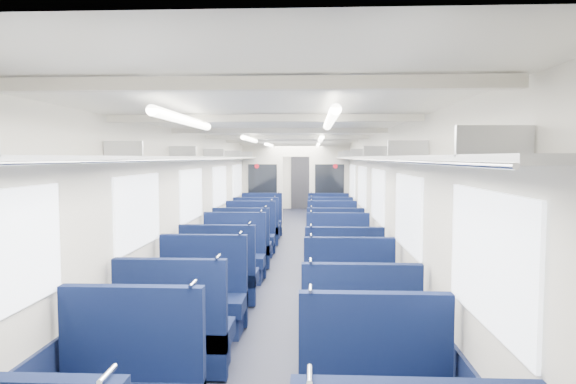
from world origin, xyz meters
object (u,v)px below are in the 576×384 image
(bulkhead, at_px, (296,186))
(seat_7, at_px, (350,307))
(seat_12, at_px, (242,248))
(seat_15, at_px, (332,238))
(seat_8, at_px, (220,278))
(seat_6, at_px, (202,302))
(seat_10, at_px, (234,260))
(seat_9, at_px, (343,282))
(seat_14, at_px, (250,238))
(seat_17, at_px, (330,229))
(seat_11, at_px, (338,261))
(seat_4, at_px, (175,337))
(seat_19, at_px, (329,224))
(seat_13, at_px, (335,249))
(seat_16, at_px, (257,230))
(seat_18, at_px, (261,223))
(end_door, at_px, (301,183))
(seat_5, at_px, (359,345))

(bulkhead, xyz_separation_m, seat_7, (0.83, -7.72, -0.89))
(seat_12, distance_m, seat_15, 2.07)
(bulkhead, relative_size, seat_7, 2.49)
(bulkhead, relative_size, seat_8, 2.49)
(seat_6, relative_size, seat_8, 1.00)
(seat_10, height_order, seat_12, same)
(seat_9, height_order, seat_14, same)
(seat_10, relative_size, seat_17, 1.00)
(seat_8, height_order, seat_11, same)
(bulkhead, height_order, seat_4, bulkhead)
(seat_12, height_order, seat_19, same)
(seat_12, bearing_deg, seat_4, -90.00)
(seat_6, xyz_separation_m, seat_17, (1.66, 5.80, 0.00))
(bulkhead, relative_size, seat_13, 2.49)
(seat_4, height_order, seat_9, same)
(seat_6, bearing_deg, seat_16, 90.00)
(seat_14, relative_size, seat_16, 1.00)
(seat_13, bearing_deg, seat_7, -90.00)
(seat_4, xyz_separation_m, seat_19, (1.66, 7.87, 0.00))
(seat_18, bearing_deg, seat_17, -30.14)
(seat_7, relative_size, seat_13, 1.00)
(seat_13, bearing_deg, seat_8, -126.02)
(seat_4, bearing_deg, seat_9, 51.29)
(seat_15, bearing_deg, seat_9, -90.00)
(seat_6, height_order, seat_11, same)
(seat_13, height_order, seat_16, same)
(seat_15, bearing_deg, seat_6, -109.94)
(seat_13, distance_m, seat_14, 1.97)
(seat_14, relative_size, seat_15, 1.00)
(bulkhead, xyz_separation_m, seat_14, (-0.83, -3.14, -0.89))
(seat_18, bearing_deg, seat_11, -69.40)
(seat_10, xyz_separation_m, seat_17, (1.66, 3.45, 0.00))
(seat_11, relative_size, seat_14, 1.00)
(seat_11, height_order, seat_18, same)
(seat_10, bearing_deg, seat_15, 53.21)
(bulkhead, distance_m, seat_19, 1.47)
(seat_12, relative_size, seat_15, 1.00)
(end_door, distance_m, seat_4, 14.84)
(seat_5, xyz_separation_m, seat_18, (-1.66, 7.98, 0.00))
(seat_19, bearing_deg, bulkhead, 135.31)
(seat_18, xyz_separation_m, seat_19, (1.66, 0.01, 0.00))
(end_door, xyz_separation_m, seat_4, (-0.83, -14.81, -0.65))
(seat_6, xyz_separation_m, seat_8, (0.00, 1.11, 0.00))
(seat_9, height_order, seat_12, same)
(seat_12, bearing_deg, end_door, 85.43)
(seat_16, distance_m, seat_19, 2.00)
(seat_14, xyz_separation_m, seat_19, (1.66, 2.32, 0.00))
(seat_15, distance_m, seat_16, 1.99)
(end_door, bearing_deg, seat_13, -85.40)
(seat_6, distance_m, seat_17, 6.03)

